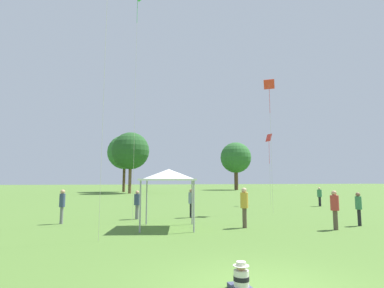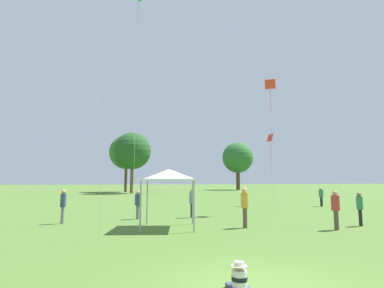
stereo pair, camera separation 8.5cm
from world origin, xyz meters
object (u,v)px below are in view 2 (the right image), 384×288
object	(u,v)px
person_standing_1	(138,202)
person_standing_5	(321,195)
person_standing_0	(360,206)
distant_tree_1	(238,158)
seated_toddler	(239,279)
person_standing_6	(245,204)
kite_3	(270,90)
person_standing_3	(63,203)
canopy_tent	(169,175)
distant_tree_0	(132,151)
person_standing_2	(192,200)
kite_0	(270,141)
person_standing_4	(336,206)
distant_tree_2	(126,152)

from	to	relation	value
person_standing_1	person_standing_5	size ratio (longest dim) A/B	1.01
person_standing_0	distant_tree_1	size ratio (longest dim) A/B	0.15
seated_toddler	person_standing_1	size ratio (longest dim) A/B	0.36
person_standing_6	kite_3	size ratio (longest dim) A/B	0.20
person_standing_3	canopy_tent	bearing A→B (deg)	-130.78
person_standing_0	distant_tree_1	world-z (taller)	distant_tree_1
person_standing_0	distant_tree_0	size ratio (longest dim) A/B	0.16
person_standing_0	person_standing_1	world-z (taller)	person_standing_1
seated_toddler	person_standing_3	size ratio (longest dim) A/B	0.34
person_standing_2	canopy_tent	bearing A→B (deg)	-119.26
person_standing_2	person_standing_6	size ratio (longest dim) A/B	0.91
person_standing_2	canopy_tent	xyz separation A→B (m)	(-1.92, -3.57, 1.43)
distant_tree_0	person_standing_5	bearing A→B (deg)	-62.37
seated_toddler	kite_3	world-z (taller)	kite_3
kite_0	distant_tree_0	distance (m)	29.15
seated_toddler	person_standing_4	xyz separation A→B (m)	(6.98, 5.99, 0.79)
person_standing_0	person_standing_4	distance (m)	2.05
person_standing_5	person_standing_6	world-z (taller)	person_standing_6
person_standing_2	distant_tree_0	distance (m)	34.46
person_standing_2	canopy_tent	world-z (taller)	canopy_tent
seated_toddler	distant_tree_0	bearing A→B (deg)	90.48
person_standing_0	person_standing_6	world-z (taller)	person_standing_6
person_standing_5	kite_3	distance (m)	10.61
seated_toddler	kite_0	xyz separation A→B (m)	(10.58, 18.85, 5.51)
person_standing_1	person_standing_3	world-z (taller)	person_standing_3
canopy_tent	distant_tree_2	xyz separation A→B (m)	(-1.80, 43.79, 5.02)
person_standing_2	person_standing_4	bearing A→B (deg)	-48.31
seated_toddler	person_standing_5	distance (m)	21.80
person_standing_0	distant_tree_0	xyz separation A→B (m)	(-9.99, 38.81, 6.14)
seated_toddler	person_standing_2	size ratio (longest dim) A/B	0.35
seated_toddler	distant_tree_1	bearing A→B (deg)	67.72
kite_0	distant_tree_2	world-z (taller)	distant_tree_2
person_standing_0	distant_tree_1	bearing A→B (deg)	100.43
person_standing_3	kite_0	xyz separation A→B (m)	(15.90, 8.13, 4.70)
canopy_tent	distant_tree_1	distance (m)	55.98
person_standing_5	person_standing_6	bearing A→B (deg)	-142.27
person_standing_3	person_standing_4	world-z (taller)	person_standing_4
person_standing_4	person_standing_0	bearing A→B (deg)	-85.11
person_standing_2	person_standing_6	xyz separation A→B (m)	(1.56, -4.30, 0.11)
canopy_tent	distant_tree_2	size ratio (longest dim) A/B	0.28
person_standing_1	kite_3	bearing A→B (deg)	-44.95
person_standing_1	kite_0	distance (m)	14.83
person_standing_0	person_standing_5	xyz separation A→B (m)	(5.10, 9.98, -0.03)
seated_toddler	canopy_tent	bearing A→B (deg)	90.80
distant_tree_1	person_standing_1	bearing A→B (deg)	-117.51
kite_0	distant_tree_0	size ratio (longest dim) A/B	0.62
person_standing_4	kite_3	xyz separation A→B (m)	(0.62, 6.88, 7.45)
distant_tree_0	kite_0	bearing A→B (deg)	-66.37
person_standing_1	distant_tree_0	world-z (taller)	distant_tree_0
person_standing_1	person_standing_3	size ratio (longest dim) A/B	0.93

